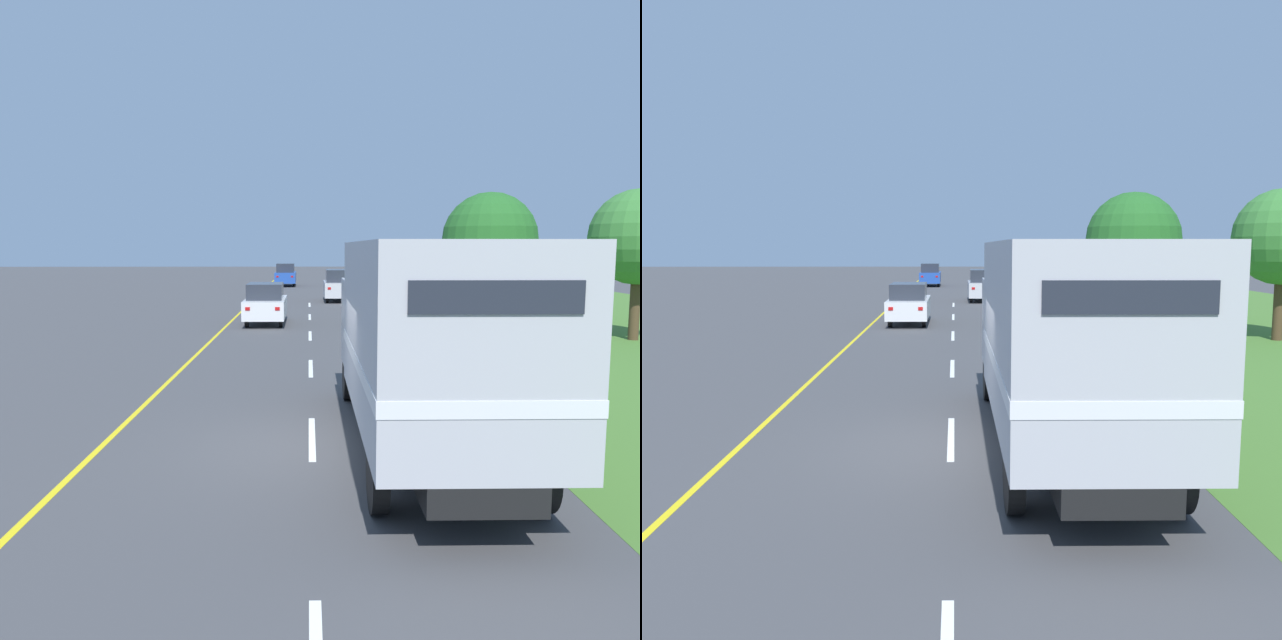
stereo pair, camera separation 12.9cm
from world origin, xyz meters
TOP-DOWN VIEW (x-y plane):
  - ground_plane at (0.00, 0.00)m, footprint 200.00×200.00m
  - grass_shoulder at (13.70, 19.78)m, footprint 20.00×70.73m
  - edge_line_yellow at (-3.70, 19.78)m, footprint 0.12×70.73m
  - centre_dash_near at (0.00, 0.51)m, footprint 0.12×2.60m
  - centre_dash_mid_a at (0.00, 7.11)m, footprint 0.12×2.60m
  - centre_dash_mid_b at (0.00, 13.71)m, footprint 0.12×2.60m
  - centre_dash_far at (0.00, 20.31)m, footprint 0.12×2.60m
  - centre_dash_farthest at (0.00, 26.91)m, footprint 0.12×2.60m
  - horse_trailer_truck at (1.92, -0.29)m, footprint 2.52×8.22m
  - lead_car_white at (-2.00, 17.59)m, footprint 1.80×4.09m
  - lead_car_silver_ahead at (1.84, 29.38)m, footprint 1.80×3.97m
  - lead_car_blue_ahead at (-2.09, 45.10)m, footprint 1.80×4.39m
  - highway_sign at (6.10, 8.24)m, footprint 1.98×0.09m
  - roadside_tree_near at (12.16, 12.41)m, footprint 3.55×3.55m
  - roadside_tree_mid at (8.58, 19.22)m, footprint 4.47×4.47m
  - delineator_post at (4.46, -0.31)m, footprint 0.08×0.08m

SIDE VIEW (x-z plane):
  - ground_plane at x=0.00m, z-range 0.00..0.00m
  - edge_line_yellow at x=-3.70m, z-range 0.00..0.01m
  - centre_dash_near at x=0.00m, z-range 0.00..0.01m
  - centre_dash_mid_a at x=0.00m, z-range 0.00..0.01m
  - centre_dash_mid_b at x=0.00m, z-range 0.00..0.01m
  - centre_dash_far at x=0.00m, z-range 0.00..0.01m
  - centre_dash_farthest at x=0.00m, z-range 0.00..0.01m
  - grass_shoulder at x=13.70m, z-range 0.00..0.01m
  - delineator_post at x=4.46m, z-range 0.03..0.98m
  - lead_car_white at x=-2.00m, z-range 0.01..1.87m
  - lead_car_blue_ahead at x=-2.09m, z-range 0.00..2.02m
  - lead_car_silver_ahead at x=1.84m, z-range 0.00..2.03m
  - highway_sign at x=6.10m, z-range 0.38..3.43m
  - horse_trailer_truck at x=1.92m, z-range 0.21..3.77m
  - roadside_tree_near at x=12.16m, z-range 1.02..6.64m
  - roadside_tree_mid at x=8.58m, z-range 0.79..6.86m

